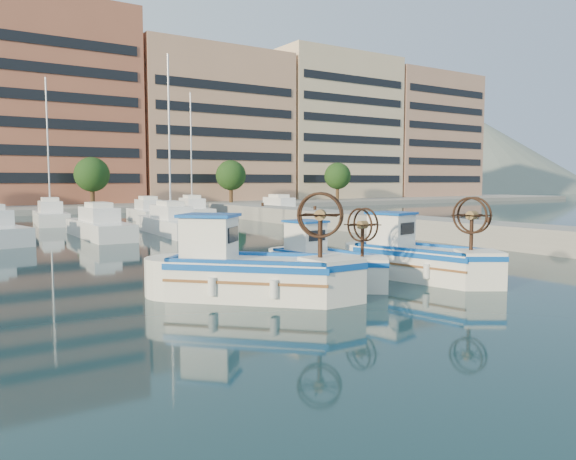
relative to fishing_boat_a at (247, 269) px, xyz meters
The scene contains 8 objects.
ground 4.88m from the fishing_boat_a, 10.53° to the right, with size 300.00×300.00×0.00m, color #17383D.
quay 19.10m from the fishing_boat_a, 21.89° to the left, with size 3.00×60.00×1.20m, color gray.
waterfront 66.46m from the fishing_boat_a, 77.73° to the left, with size 180.00×40.00×25.60m.
hill_east 181.26m from the fishing_boat_a, 37.02° to the left, with size 160.00×160.00×50.00m, color slate.
yacht_marina 26.98m from the fishing_boat_a, 87.42° to the left, with size 38.22×22.60×11.50m.
fishing_boat_a is the anchor object (origin of this frame).
fishing_boat_b 3.66m from the fishing_boat_a, 15.47° to the left, with size 2.09×4.26×2.60m.
fishing_boat_c 6.62m from the fishing_boat_a, ahead, with size 2.83×4.84×2.93m.
Camera 1 is at (-12.62, -13.36, 3.44)m, focal length 35.00 mm.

